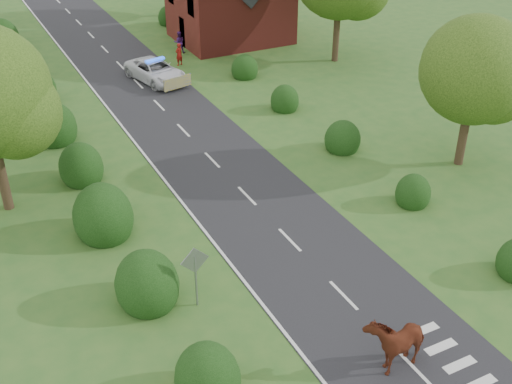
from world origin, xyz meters
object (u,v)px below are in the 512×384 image
police_van (156,71)px  pedestrian_red (179,54)px  cow (395,342)px  pedestrian_purple (179,42)px  road_sign (195,268)px

police_van → pedestrian_red: (2.49, 2.24, 0.09)m
cow → pedestrian_purple: bearing=162.2°
cow → police_van: size_ratio=0.43×
cow → pedestrian_red: size_ratio=1.48×
road_sign → cow: (4.60, -5.45, -0.83)m
cow → police_van: bearing=167.8°
cow → police_van: cow is taller
cow → pedestrian_red: 29.95m
pedestrian_red → police_van: bearing=22.2°
road_sign → police_van: bearing=74.1°
road_sign → pedestrian_purple: (9.75, 26.71, -0.85)m
pedestrian_red → pedestrian_purple: pedestrian_purple is taller
police_van → pedestrian_red: bearing=28.6°
police_van → pedestrian_red: size_ratio=3.43×
road_sign → pedestrian_purple: road_sign is taller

